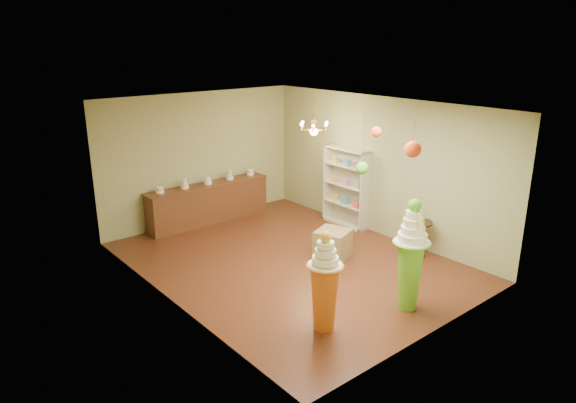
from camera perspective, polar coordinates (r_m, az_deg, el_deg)
floor at (r=10.02m, az=0.27°, el=-6.71°), size 6.50×6.50×0.00m
ceiling at (r=9.20m, az=0.29°, el=10.56°), size 6.50×6.50×0.00m
wall_back at (r=12.09m, az=-9.71°, el=4.83°), size 5.00×0.04×3.00m
wall_front at (r=7.44m, az=16.62°, el=-3.89°), size 5.00×0.04×3.00m
wall_left at (r=8.20m, az=-13.24°, el=-1.61°), size 0.04×6.50×3.00m
wall_right at (r=11.22m, az=10.13°, el=3.80°), size 0.04×6.50×3.00m
pedestal_green at (r=8.30m, az=13.43°, el=-6.58°), size 0.70×0.70×1.84m
pedestal_orange at (r=7.61m, az=4.08°, el=-9.68°), size 0.58×0.58×1.55m
burlap_riser at (r=10.17m, az=4.99°, el=-4.70°), size 0.78×0.78×0.55m
sideboard at (r=12.13m, az=-8.79°, el=-0.09°), size 3.04×0.54×1.16m
shelving_unit at (r=11.77m, az=6.50°, el=1.61°), size 0.33×1.20×1.80m
round_table at (r=10.42m, az=14.12°, el=-3.49°), size 0.60×0.60×0.73m
vase at (r=10.30m, az=14.27°, el=-1.62°), size 0.23×0.23×0.20m
pom_red_left at (r=7.73m, az=13.70°, el=5.66°), size 0.24×0.24×0.53m
pom_green_mid at (r=9.09m, az=8.23°, el=3.73°), size 0.23×0.23×1.14m
pom_red_right at (r=8.26m, az=9.77°, el=7.64°), size 0.17×0.17×0.35m
chandelier at (r=10.99m, az=2.91°, el=8.04°), size 0.84×0.84×0.85m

